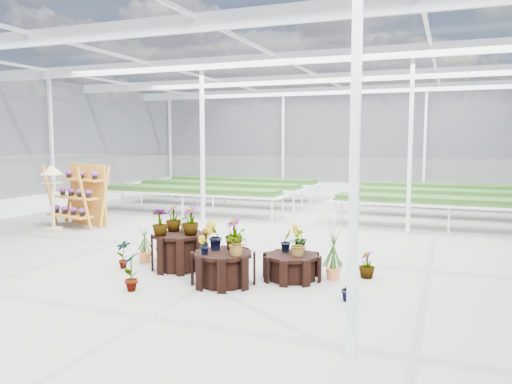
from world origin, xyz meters
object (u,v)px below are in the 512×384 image
(shelf_rack, at_px, (77,196))
(bird_table, at_px, (53,198))
(plinth_tall, at_px, (179,251))
(plinth_low, at_px, (292,267))
(plinth_mid, at_px, (223,268))

(shelf_rack, height_order, bird_table, bird_table)
(shelf_rack, bearing_deg, bird_table, -87.20)
(plinth_tall, bearing_deg, plinth_low, 2.60)
(plinth_mid, bearing_deg, plinth_tall, 153.43)
(plinth_tall, xyz_separation_m, plinth_low, (2.20, 0.10, -0.12))
(plinth_tall, xyz_separation_m, plinth_mid, (1.20, -0.60, -0.06))
(plinth_low, height_order, bird_table, bird_table)
(plinth_mid, height_order, plinth_low, plinth_mid)
(plinth_low, bearing_deg, plinth_mid, -145.01)
(plinth_tall, xyz_separation_m, bird_table, (-5.23, 2.32, 0.55))
(bird_table, bearing_deg, plinth_tall, -9.75)
(plinth_tall, distance_m, shelf_rack, 5.98)
(plinth_mid, height_order, bird_table, bird_table)
(plinth_mid, distance_m, plinth_low, 1.22)
(bird_table, bearing_deg, shelf_rack, 93.92)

